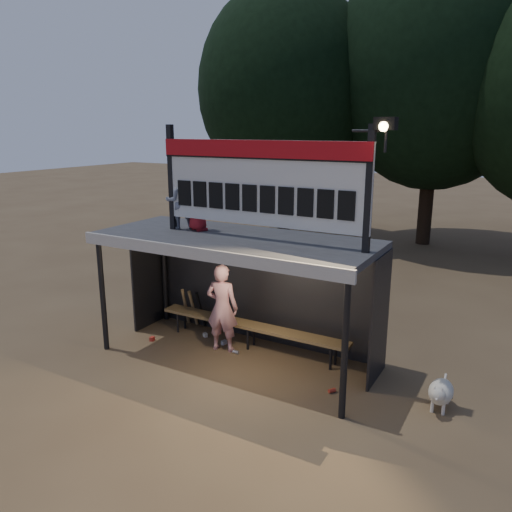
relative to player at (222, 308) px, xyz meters
The scene contains 12 objects.
ground 0.97m from the player, 24.07° to the right, with size 80.00×80.00×0.00m, color brown.
player is the anchor object (origin of this frame).
child_a 2.16m from the player, behind, with size 0.51×0.39×1.04m, color gray.
child_b 2.05m from the player, behind, with size 0.52×0.34×1.07m, color maroon.
dugout_shelter 1.08m from the player, ahead, with size 5.10×2.08×2.32m.
scoreboard_assembly 2.66m from the player, 11.31° to the right, with size 4.10×0.27×1.99m.
bench 0.70m from the player, 41.24° to the left, with size 4.00×0.35×0.48m.
tree_left 11.44m from the player, 110.06° to the left, with size 6.46×6.46×9.27m.
tree_mid 12.58m from the player, 82.87° to the left, with size 7.22×7.22×10.36m.
dog 4.07m from the player, ahead, with size 0.36×0.81×0.49m.
bats 1.40m from the player, 151.54° to the left, with size 0.47×0.32×0.84m.
litter 0.82m from the player, 42.99° to the right, with size 4.00×0.93×0.08m.
Camera 1 is at (4.54, -7.23, 4.16)m, focal length 35.00 mm.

